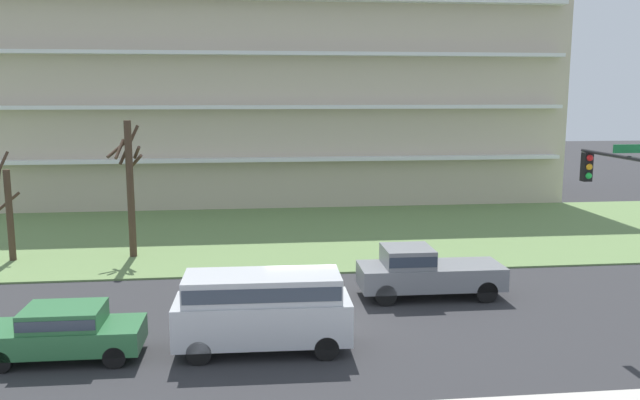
% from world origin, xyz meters
% --- Properties ---
extents(ground, '(160.00, 160.00, 0.00)m').
position_xyz_m(ground, '(0.00, 0.00, 0.00)').
color(ground, '#2D2D30').
extents(grass_lawn_strip, '(80.00, 16.00, 0.08)m').
position_xyz_m(grass_lawn_strip, '(0.00, 14.00, 0.04)').
color(grass_lawn_strip, '#66844C').
rests_on(grass_lawn_strip, ground).
extents(apartment_building, '(40.30, 11.17, 16.96)m').
position_xyz_m(apartment_building, '(0.00, 27.11, 8.48)').
color(apartment_building, beige).
rests_on(apartment_building, ground).
extents(tree_far_left, '(1.02, 1.11, 5.05)m').
position_xyz_m(tree_far_left, '(-12.59, 9.73, 2.38)').
color(tree_far_left, '#423023').
rests_on(tree_far_left, ground).
extents(tree_left, '(1.64, 1.37, 6.43)m').
position_xyz_m(tree_left, '(-7.19, 9.86, 3.53)').
color(tree_left, '#423023').
rests_on(tree_left, ground).
extents(pickup_gray_near_left, '(5.42, 2.06, 1.95)m').
position_xyz_m(pickup_gray_near_left, '(4.79, 2.50, 1.02)').
color(pickup_gray_near_left, slate).
rests_on(pickup_gray_near_left, ground).
extents(sedan_green_center_left, '(4.42, 1.85, 1.57)m').
position_xyz_m(sedan_green_center_left, '(-7.11, -2.00, 0.87)').
color(sedan_green_center_left, '#2D6B3D').
rests_on(sedan_green_center_left, ground).
extents(van_silver_center_right, '(5.24, 2.12, 2.36)m').
position_xyz_m(van_silver_center_right, '(-1.40, -2.00, 1.40)').
color(van_silver_center_right, '#B7BABF').
rests_on(van_silver_center_right, ground).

